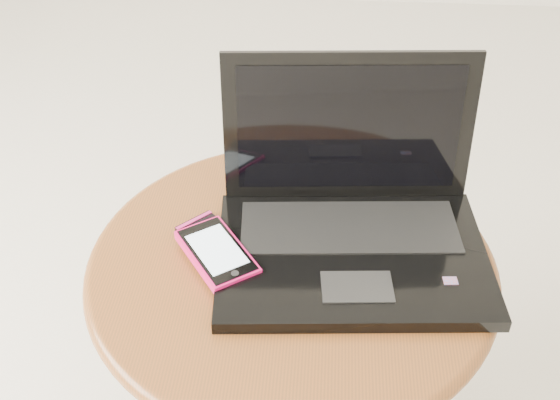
{
  "coord_description": "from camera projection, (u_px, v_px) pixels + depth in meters",
  "views": [
    {
      "loc": [
        -0.02,
        -0.69,
        1.1
      ],
      "look_at": [
        -0.08,
        0.05,
        0.51
      ],
      "focal_mm": 44.39,
      "sensor_mm": 36.0,
      "label": 1
    }
  ],
  "objects": [
    {
      "name": "phone_black",
      "position": [
        215.0,
        241.0,
        0.96
      ],
      "size": [
        0.12,
        0.12,
        0.01
      ],
      "color": "black",
      "rests_on": "table"
    },
    {
      "name": "phone_pink",
      "position": [
        217.0,
        253.0,
        0.93
      ],
      "size": [
        0.13,
        0.14,
        0.02
      ],
      "color": "#E81263",
      "rests_on": "phone_black"
    },
    {
      "name": "table",
      "position": [
        291.0,
        306.0,
        1.01
      ],
      "size": [
        0.56,
        0.56,
        0.45
      ],
      "color": "#532718",
      "rests_on": "ground"
    },
    {
      "name": "laptop",
      "position": [
        351.0,
        218.0,
        0.94
      ],
      "size": [
        0.38,
        0.31,
        0.24
      ],
      "color": "black",
      "rests_on": "table"
    }
  ]
}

